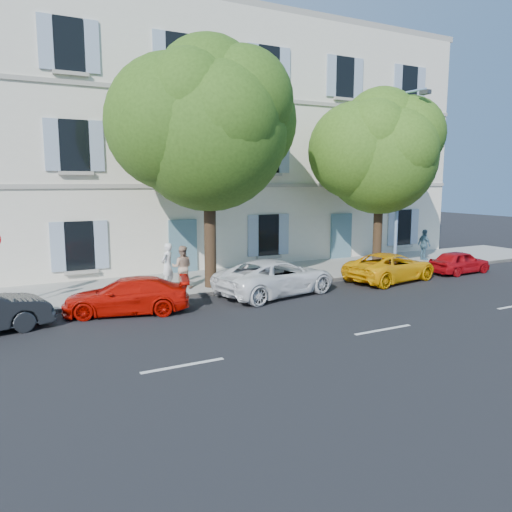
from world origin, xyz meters
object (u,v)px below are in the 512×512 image
car_white_coupe (276,277)px  tree_right (380,158)px  car_red_coupe (127,296)px  tree_left (209,133)px  street_lamp (401,171)px  pedestrian_c (424,245)px  car_red_hatchback (460,262)px  pedestrian_b (182,267)px  car_yellow_supercar (391,267)px  pedestrian_a (167,265)px

car_white_coupe → tree_right: size_ratio=0.60×
car_red_coupe → tree_left: tree_left is taller
car_red_coupe → street_lamp: street_lamp is taller
tree_right → pedestrian_c: 5.73m
car_white_coupe → car_red_hatchback: 9.62m
pedestrian_b → car_white_coupe: bearing=168.6°
car_yellow_supercar → car_white_coupe: bearing=80.0°
car_red_coupe → tree_right: (12.28, 2.20, 4.68)m
tree_right → pedestrian_a: 10.98m
car_red_hatchback → pedestrian_c: 3.10m
car_red_hatchback → pedestrian_b: bearing=77.4°
street_lamp → pedestrian_a: (-10.62, 1.12, -3.63)m
pedestrian_b → pedestrian_c: size_ratio=1.03×
car_white_coupe → tree_right: tree_right is taller
street_lamp → car_red_hatchback: bearing=-32.0°
car_red_coupe → pedestrian_a: size_ratio=2.30×
street_lamp → pedestrian_c: 5.12m
tree_left → pedestrian_a: 5.22m
car_red_coupe → car_white_coupe: 5.56m
car_red_coupe → pedestrian_a: (2.16, 2.50, 0.43)m
tree_left → pedestrian_a: (-1.51, 0.63, -4.96)m
tree_left → street_lamp: size_ratio=1.14×
street_lamp → pedestrian_b: (-10.17, 0.75, -3.68)m
tree_left → tree_right: (8.60, 0.33, -0.71)m
car_red_coupe → pedestrian_a: pedestrian_a is taller
car_red_hatchback → pedestrian_c: (0.84, 2.95, 0.41)m
tree_right → street_lamp: (0.50, -0.82, -0.61)m
car_red_coupe → tree_left: size_ratio=0.44×
car_red_hatchback → pedestrian_b: (-12.55, 2.24, 0.44)m
car_red_coupe → car_yellow_supercar: bearing=106.8°
car_white_coupe → car_red_coupe: bearing=79.6°
car_white_coupe → tree_right: bearing=-83.4°
car_red_coupe → pedestrian_a: bearing=155.8°
car_yellow_supercar → pedestrian_a: size_ratio=2.53×
street_lamp → pedestrian_b: 10.84m
tree_right → street_lamp: 1.14m
tree_right → tree_left: bearing=-177.8°
tree_left → tree_right: bearing=2.2°
car_red_hatchback → pedestrian_a: pedestrian_a is taller
pedestrian_a → car_red_hatchback: bearing=128.3°
car_yellow_supercar → tree_left: bearing=66.5°
car_yellow_supercar → car_red_hatchback: bearing=-101.7°
car_yellow_supercar → car_red_hatchback: 4.04m
pedestrian_a → car_white_coupe: bearing=104.0°
pedestrian_a → pedestrian_b: size_ratio=1.05×
tree_left → tree_right: 8.64m
car_red_hatchback → tree_left: tree_left is taller
tree_right → street_lamp: bearing=-58.6°
car_red_coupe → pedestrian_b: size_ratio=2.42×
pedestrian_b → street_lamp: bearing=-160.5°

